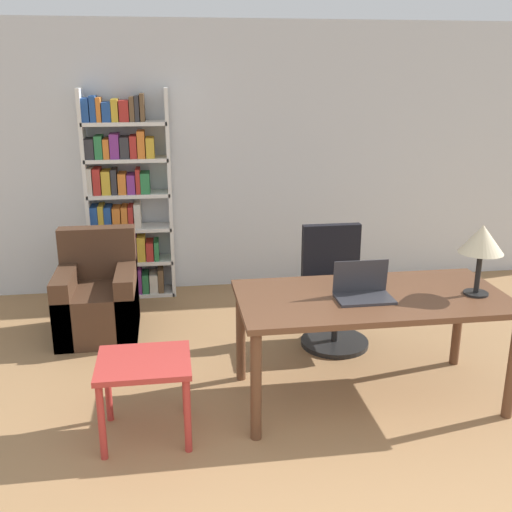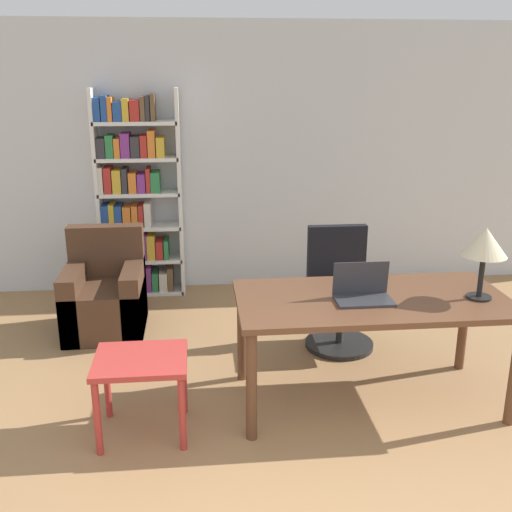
{
  "view_description": "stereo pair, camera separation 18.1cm",
  "coord_description": "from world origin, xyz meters",
  "px_view_note": "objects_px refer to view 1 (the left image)",
  "views": [
    {
      "loc": [
        -0.73,
        -1.59,
        2.23
      ],
      "look_at": [
        -0.16,
        2.23,
        1.02
      ],
      "focal_mm": 42.0,
      "sensor_mm": 36.0,
      "label": 1
    },
    {
      "loc": [
        -0.55,
        -1.61,
        2.23
      ],
      "look_at": [
        -0.16,
        2.23,
        1.02
      ],
      "focal_mm": 42.0,
      "sensor_mm": 36.0,
      "label": 2
    }
  ],
  "objects_px": {
    "office_chair": "(334,292)",
    "side_table_blue": "(144,373)",
    "desk": "(371,308)",
    "table_lamp": "(482,241)",
    "laptop": "(363,290)",
    "bookshelf": "(125,203)",
    "armchair": "(98,300)"
  },
  "relations": [
    {
      "from": "office_chair",
      "to": "side_table_blue",
      "type": "height_order",
      "value": "office_chair"
    },
    {
      "from": "desk",
      "to": "laptop",
      "type": "height_order",
      "value": "laptop"
    },
    {
      "from": "office_chair",
      "to": "bookshelf",
      "type": "distance_m",
      "value": 2.31
    },
    {
      "from": "side_table_blue",
      "to": "bookshelf",
      "type": "bearing_deg",
      "value": 95.39
    },
    {
      "from": "desk",
      "to": "table_lamp",
      "type": "height_order",
      "value": "table_lamp"
    },
    {
      "from": "bookshelf",
      "to": "armchair",
      "type": "bearing_deg",
      "value": -103.16
    },
    {
      "from": "desk",
      "to": "side_table_blue",
      "type": "relative_size",
      "value": 3.18
    },
    {
      "from": "table_lamp",
      "to": "bookshelf",
      "type": "height_order",
      "value": "bookshelf"
    },
    {
      "from": "desk",
      "to": "office_chair",
      "type": "bearing_deg",
      "value": 89.67
    },
    {
      "from": "table_lamp",
      "to": "side_table_blue",
      "type": "relative_size",
      "value": 0.85
    },
    {
      "from": "table_lamp",
      "to": "office_chair",
      "type": "distance_m",
      "value": 1.41
    },
    {
      "from": "office_chair",
      "to": "armchair",
      "type": "distance_m",
      "value": 2.05
    },
    {
      "from": "armchair",
      "to": "desk",
      "type": "bearing_deg",
      "value": -35.22
    },
    {
      "from": "office_chair",
      "to": "side_table_blue",
      "type": "xyz_separation_m",
      "value": [
        -1.53,
        -1.17,
        -0.01
      ]
    },
    {
      "from": "laptop",
      "to": "office_chair",
      "type": "xyz_separation_m",
      "value": [
        0.09,
        0.96,
        -0.38
      ]
    },
    {
      "from": "laptop",
      "to": "armchair",
      "type": "xyz_separation_m",
      "value": [
        -1.9,
        1.44,
        -0.53
      ]
    },
    {
      "from": "desk",
      "to": "table_lamp",
      "type": "distance_m",
      "value": 0.85
    },
    {
      "from": "desk",
      "to": "side_table_blue",
      "type": "xyz_separation_m",
      "value": [
        -1.53,
        -0.25,
        -0.25
      ]
    },
    {
      "from": "office_chair",
      "to": "bookshelf",
      "type": "bearing_deg",
      "value": 141.94
    },
    {
      "from": "desk",
      "to": "laptop",
      "type": "bearing_deg",
      "value": -152.88
    },
    {
      "from": "laptop",
      "to": "desk",
      "type": "bearing_deg",
      "value": 27.12
    },
    {
      "from": "laptop",
      "to": "side_table_blue",
      "type": "distance_m",
      "value": 1.51
    },
    {
      "from": "office_chair",
      "to": "table_lamp",
      "type": "bearing_deg",
      "value": -55.4
    },
    {
      "from": "table_lamp",
      "to": "office_chair",
      "type": "xyz_separation_m",
      "value": [
        -0.7,
        1.01,
        -0.7
      ]
    },
    {
      "from": "desk",
      "to": "laptop",
      "type": "distance_m",
      "value": 0.17
    },
    {
      "from": "office_chair",
      "to": "bookshelf",
      "type": "relative_size",
      "value": 0.48
    },
    {
      "from": "laptop",
      "to": "bookshelf",
      "type": "bearing_deg",
      "value": 125.66
    },
    {
      "from": "bookshelf",
      "to": "laptop",
      "type": "bearing_deg",
      "value": -54.34
    },
    {
      "from": "desk",
      "to": "bookshelf",
      "type": "bearing_deg",
      "value": 127.41
    },
    {
      "from": "side_table_blue",
      "to": "desk",
      "type": "bearing_deg",
      "value": 9.26
    },
    {
      "from": "table_lamp",
      "to": "bookshelf",
      "type": "bearing_deg",
      "value": 135.85
    },
    {
      "from": "laptop",
      "to": "office_chair",
      "type": "distance_m",
      "value": 1.04
    }
  ]
}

